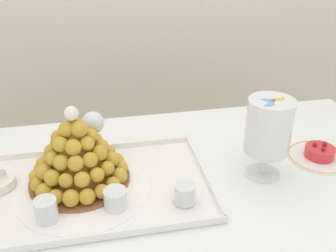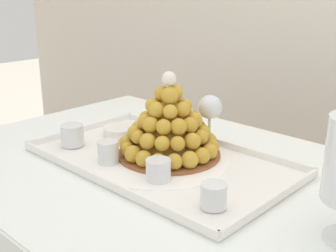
{
  "view_description": "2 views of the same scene",
  "coord_description": "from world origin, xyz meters",
  "px_view_note": "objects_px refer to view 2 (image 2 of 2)",
  "views": [
    {
      "loc": [
        -0.13,
        -0.83,
        1.38
      ],
      "look_at": [
        0.04,
        0.03,
        0.91
      ],
      "focal_mm": 40.77,
      "sensor_mm": 36.0,
      "label": 1
    },
    {
      "loc": [
        0.54,
        -0.73,
        1.19
      ],
      "look_at": [
        -0.12,
        -0.04,
        0.88
      ],
      "focal_mm": 46.95,
      "sensor_mm": 36.0,
      "label": 2
    }
  ],
  "objects_px": {
    "dessert_cup_left": "(72,136)",
    "wine_glass": "(210,110)",
    "croquembouche": "(169,125)",
    "serving_tray": "(160,161)",
    "dessert_cup_mid_left": "(108,153)",
    "dessert_cup_centre": "(158,171)",
    "creme_brulee_ramekin": "(120,130)",
    "dessert_cup_mid_right": "(214,196)"
  },
  "relations": [
    {
      "from": "dessert_cup_left",
      "to": "wine_glass",
      "type": "relative_size",
      "value": 0.4
    },
    {
      "from": "croquembouche",
      "to": "dessert_cup_left",
      "type": "relative_size",
      "value": 4.27
    },
    {
      "from": "croquembouche",
      "to": "wine_glass",
      "type": "relative_size",
      "value": 1.7
    },
    {
      "from": "serving_tray",
      "to": "dessert_cup_mid_left",
      "type": "height_order",
      "value": "dessert_cup_mid_left"
    },
    {
      "from": "wine_glass",
      "to": "croquembouche",
      "type": "bearing_deg",
      "value": -113.72
    },
    {
      "from": "dessert_cup_centre",
      "to": "dessert_cup_mid_right",
      "type": "xyz_separation_m",
      "value": [
        0.17,
        -0.02,
        0.0
      ]
    },
    {
      "from": "serving_tray",
      "to": "creme_brulee_ramekin",
      "type": "height_order",
      "value": "creme_brulee_ramekin"
    },
    {
      "from": "croquembouche",
      "to": "dessert_cup_mid_left",
      "type": "bearing_deg",
      "value": -118.16
    },
    {
      "from": "dessert_cup_centre",
      "to": "wine_glass",
      "type": "bearing_deg",
      "value": 99.43
    },
    {
      "from": "serving_tray",
      "to": "dessert_cup_mid_right",
      "type": "height_order",
      "value": "dessert_cup_mid_right"
    },
    {
      "from": "serving_tray",
      "to": "creme_brulee_ramekin",
      "type": "relative_size",
      "value": 6.75
    },
    {
      "from": "serving_tray",
      "to": "creme_brulee_ramekin",
      "type": "bearing_deg",
      "value": 165.36
    },
    {
      "from": "dessert_cup_mid_left",
      "to": "wine_glass",
      "type": "xyz_separation_m",
      "value": [
        0.12,
        0.25,
        0.08
      ]
    },
    {
      "from": "serving_tray",
      "to": "wine_glass",
      "type": "bearing_deg",
      "value": 74.46
    },
    {
      "from": "creme_brulee_ramekin",
      "to": "wine_glass",
      "type": "bearing_deg",
      "value": 18.36
    },
    {
      "from": "dessert_cup_left",
      "to": "wine_glass",
      "type": "distance_m",
      "value": 0.39
    },
    {
      "from": "dessert_cup_mid_right",
      "to": "dessert_cup_centre",
      "type": "bearing_deg",
      "value": 174.82
    },
    {
      "from": "dessert_cup_centre",
      "to": "wine_glass",
      "type": "xyz_separation_m",
      "value": [
        -0.04,
        0.23,
        0.09
      ]
    },
    {
      "from": "dessert_cup_centre",
      "to": "dessert_cup_mid_right",
      "type": "bearing_deg",
      "value": -5.18
    },
    {
      "from": "dessert_cup_left",
      "to": "dessert_cup_mid_right",
      "type": "relative_size",
      "value": 1.18
    },
    {
      "from": "serving_tray",
      "to": "dessert_cup_mid_right",
      "type": "xyz_separation_m",
      "value": [
        0.25,
        -0.1,
        0.03
      ]
    },
    {
      "from": "dessert_cup_left",
      "to": "creme_brulee_ramekin",
      "type": "bearing_deg",
      "value": 79.88
    },
    {
      "from": "dessert_cup_left",
      "to": "creme_brulee_ramekin",
      "type": "height_order",
      "value": "dessert_cup_left"
    },
    {
      "from": "dessert_cup_mid_right",
      "to": "wine_glass",
      "type": "distance_m",
      "value": 0.34
    },
    {
      "from": "dessert_cup_centre",
      "to": "dessert_cup_mid_left",
      "type": "bearing_deg",
      "value": -174.85
    },
    {
      "from": "dessert_cup_left",
      "to": "dessert_cup_mid_left",
      "type": "bearing_deg",
      "value": -3.69
    },
    {
      "from": "dessert_cup_left",
      "to": "dessert_cup_centre",
      "type": "xyz_separation_m",
      "value": [
        0.33,
        0.0,
        -0.0
      ]
    },
    {
      "from": "dessert_cup_mid_left",
      "to": "dessert_cup_mid_right",
      "type": "relative_size",
      "value": 1.06
    },
    {
      "from": "serving_tray",
      "to": "croquembouche",
      "type": "xyz_separation_m",
      "value": [
        -0.01,
        0.04,
        0.08
      ]
    },
    {
      "from": "croquembouche",
      "to": "wine_glass",
      "type": "bearing_deg",
      "value": 66.28
    },
    {
      "from": "croquembouche",
      "to": "creme_brulee_ramekin",
      "type": "relative_size",
      "value": 2.72
    },
    {
      "from": "dessert_cup_centre",
      "to": "croquembouche",
      "type": "bearing_deg",
      "value": 124.14
    },
    {
      "from": "dessert_cup_mid_right",
      "to": "creme_brulee_ramekin",
      "type": "bearing_deg",
      "value": 161.2
    },
    {
      "from": "wine_glass",
      "to": "creme_brulee_ramekin",
      "type": "bearing_deg",
      "value": -161.64
    },
    {
      "from": "creme_brulee_ramekin",
      "to": "dessert_cup_centre",
      "type": "bearing_deg",
      "value": -25.68
    },
    {
      "from": "croquembouche",
      "to": "dessert_cup_centre",
      "type": "xyz_separation_m",
      "value": [
        0.09,
        -0.13,
        -0.06
      ]
    },
    {
      "from": "croquembouche",
      "to": "dessert_cup_mid_left",
      "type": "distance_m",
      "value": 0.17
    },
    {
      "from": "serving_tray",
      "to": "wine_glass",
      "type": "distance_m",
      "value": 0.19
    },
    {
      "from": "creme_brulee_ramekin",
      "to": "wine_glass",
      "type": "xyz_separation_m",
      "value": [
        0.27,
        0.09,
        0.1
      ]
    },
    {
      "from": "croquembouche",
      "to": "creme_brulee_ramekin",
      "type": "height_order",
      "value": "croquembouche"
    },
    {
      "from": "serving_tray",
      "to": "dessert_cup_left",
      "type": "bearing_deg",
      "value": -160.02
    },
    {
      "from": "dessert_cup_centre",
      "to": "creme_brulee_ramekin",
      "type": "distance_m",
      "value": 0.34
    }
  ]
}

